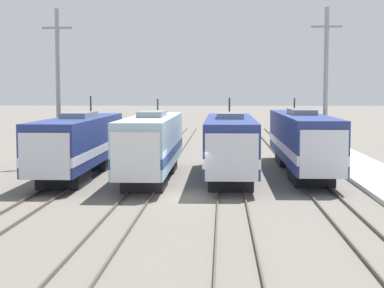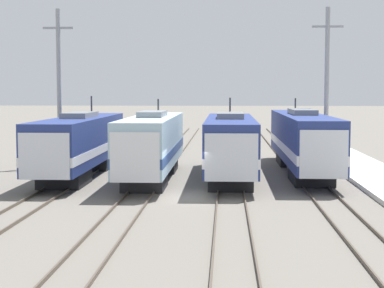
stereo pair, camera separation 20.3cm
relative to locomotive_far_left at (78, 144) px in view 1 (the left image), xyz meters
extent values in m
plane|color=#666059|center=(7.43, -7.52, -2.18)|extent=(400.00, 400.00, 0.00)
cube|color=#4C4238|center=(-0.72, -7.52, -2.11)|extent=(0.07, 120.00, 0.15)
cube|color=#4C4238|center=(0.72, -7.52, -2.11)|extent=(0.07, 120.00, 0.15)
cube|color=#4C4238|center=(4.24, -7.52, -2.11)|extent=(0.07, 120.00, 0.15)
cube|color=#4C4238|center=(5.67, -7.52, -2.11)|extent=(0.07, 120.00, 0.15)
cube|color=#4C4238|center=(9.19, -7.52, -2.11)|extent=(0.07, 120.00, 0.15)
cube|color=#4C4238|center=(10.62, -7.52, -2.11)|extent=(0.07, 120.00, 0.15)
cube|color=#4C4238|center=(14.14, -7.52, -2.11)|extent=(0.07, 120.00, 0.15)
cube|color=#4C4238|center=(15.58, -7.52, -2.11)|extent=(0.07, 120.00, 0.15)
cube|color=black|center=(0.00, -3.77, -1.71)|extent=(2.55, 3.71, 0.95)
cube|color=black|center=(0.00, 4.67, -1.71)|extent=(2.55, 3.71, 0.95)
cube|color=navy|center=(0.00, 0.45, 0.24)|extent=(3.00, 16.89, 2.94)
cube|color=silver|center=(0.00, 0.45, -0.35)|extent=(3.04, 16.93, 0.53)
cube|color=silver|center=(0.00, -7.22, 0.02)|extent=(2.76, 1.74, 2.50)
cube|color=black|center=(0.00, -8.02, 0.57)|extent=(2.34, 0.08, 0.70)
cube|color=slate|center=(0.00, 0.45, 1.88)|extent=(1.65, 4.22, 0.35)
cylinder|color=#38383D|center=(0.00, 4.16, 2.40)|extent=(0.12, 0.12, 1.39)
cube|color=#232326|center=(4.95, -4.81, -1.71)|extent=(2.38, 3.53, 0.95)
cube|color=#232326|center=(4.95, 3.21, -1.71)|extent=(2.38, 3.53, 0.95)
cube|color=#9EBCCC|center=(4.95, -0.80, 0.30)|extent=(2.80, 16.04, 3.06)
cube|color=navy|center=(4.95, -0.80, -0.31)|extent=(2.84, 16.08, 0.55)
cube|color=silver|center=(4.95, -7.72, 0.07)|extent=(2.58, 2.38, 2.60)
cube|color=black|center=(4.95, -8.84, 0.64)|extent=(2.19, 0.08, 0.73)
cube|color=gray|center=(4.95, -0.80, 2.00)|extent=(1.54, 4.01, 0.35)
cylinder|color=#38383D|center=(4.95, 2.73, 2.37)|extent=(0.12, 0.12, 1.08)
cube|color=black|center=(9.91, -4.16, -1.71)|extent=(2.57, 3.54, 0.95)
cube|color=black|center=(9.91, 3.87, -1.71)|extent=(2.57, 3.54, 0.95)
cube|color=navy|center=(9.91, -0.14, 0.25)|extent=(3.02, 16.08, 2.96)
cube|color=silver|center=(9.91, -0.14, -0.35)|extent=(3.06, 16.12, 0.53)
cube|color=silver|center=(9.91, -7.24, 0.02)|extent=(2.78, 2.08, 2.51)
cube|color=black|center=(9.91, -8.20, 0.58)|extent=(2.37, 0.08, 0.70)
cube|color=slate|center=(9.91, -0.14, 1.90)|extent=(1.66, 4.02, 0.35)
cylinder|color=#38383D|center=(9.91, 3.39, 2.36)|extent=(0.12, 0.12, 1.27)
cube|color=black|center=(14.86, -1.92, -1.71)|extent=(2.38, 4.38, 0.95)
cube|color=black|center=(14.86, 8.03, -1.71)|extent=(2.38, 4.38, 0.95)
cube|color=navy|center=(14.86, 3.06, 0.31)|extent=(2.81, 19.89, 3.09)
cube|color=silver|center=(14.86, 3.06, -0.30)|extent=(2.85, 19.93, 0.56)
cube|color=silver|center=(14.86, -5.96, 0.08)|extent=(2.58, 2.06, 2.63)
cube|color=black|center=(14.86, -6.91, 0.66)|extent=(2.19, 0.08, 0.74)
cube|color=slate|center=(14.86, 3.06, 2.04)|extent=(1.54, 4.97, 0.35)
cylinder|color=#38383D|center=(14.86, 7.43, 2.39)|extent=(0.12, 0.12, 1.05)
cylinder|color=gray|center=(-2.83, 6.09, 3.67)|extent=(0.33, 0.33, 11.69)
cube|color=gray|center=(-2.83, 6.09, 8.11)|extent=(2.26, 0.16, 0.16)
cylinder|color=gray|center=(16.97, 6.09, 3.67)|extent=(0.33, 0.33, 11.69)
cube|color=gray|center=(16.97, 6.09, 8.11)|extent=(2.26, 0.16, 0.16)
camera|label=1|loc=(9.40, -41.36, 3.52)|focal=60.00mm
camera|label=2|loc=(9.60, -41.35, 3.52)|focal=60.00mm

